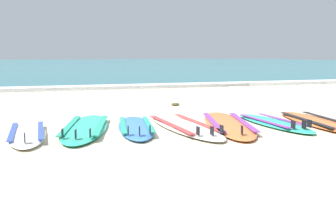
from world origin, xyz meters
The scene contains 11 objects.
ground_plane centered at (0.00, 0.00, 0.00)m, with size 80.00×80.00×0.00m, color beige.
sea centered at (0.00, 37.01, 0.05)m, with size 80.00×60.00×0.10m, color teal.
wave_foam_strip centered at (0.00, 7.37, 0.06)m, with size 80.00×0.74×0.11m, color white.
surfboard_0 centered at (-2.42, 0.23, 0.04)m, with size 0.51×1.97×0.18m.
surfboard_1 centered at (-1.63, 0.44, 0.04)m, with size 1.16×2.52×0.18m.
surfboard_2 centered at (-0.92, 0.27, 0.04)m, with size 0.84×2.08×0.18m.
surfboard_3 centered at (-0.23, 0.16, 0.04)m, with size 0.70×2.43×0.18m.
surfboard_4 centered at (0.46, 0.10, 0.04)m, with size 1.27×2.59×0.18m.
surfboard_5 centered at (1.18, 0.01, 0.04)m, with size 0.53×1.94×0.18m.
surfboard_6 centered at (1.88, -0.11, 0.04)m, with size 0.86×2.31×0.18m.
seaweed_clump_near_shoreline centered at (0.51, 2.74, 0.03)m, with size 0.18×0.14×0.06m, color #4C4228.
Camera 1 is at (-2.29, -5.57, 1.09)m, focal length 44.98 mm.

